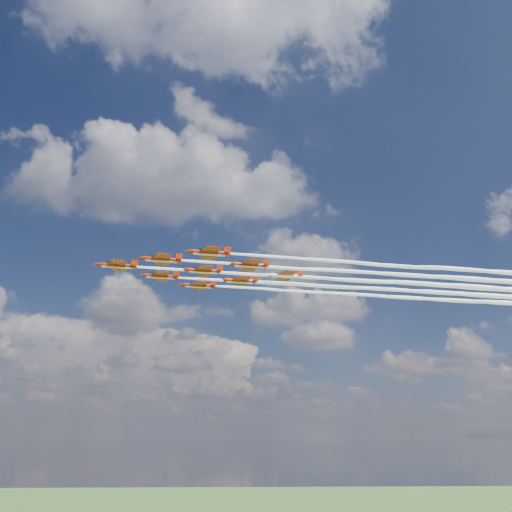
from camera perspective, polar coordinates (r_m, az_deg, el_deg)
The scene contains 8 objects.
jet_lead at distance 143.30m, azimuth 13.45°, elevation -2.83°, with size 145.45×27.60×2.73m.
jet_row2_port at distance 142.31m, azimuth 18.62°, elevation -2.21°, with size 145.45×27.60×2.73m.
jet_row2_starb at distance 154.04m, azimuth 16.11°, elevation -3.77°, with size 145.45×27.60×2.73m.
jet_row3_port at distance 142.51m, azimuth 23.81°, elevation -1.56°, with size 145.45×27.60×2.73m.
jet_row3_centre at distance 153.59m, azimuth 20.93°, elevation -3.19°, with size 145.45×27.60×2.73m.
jet_row3_starb at distance 165.11m, azimuth 18.43°, elevation -4.58°, with size 145.45×27.60×2.73m.
jet_row4_port at distance 154.24m, azimuth 25.73°, elevation -2.58°, with size 145.45×27.60×2.73m.
jet_row4_starb at distance 165.12m, azimuth 22.92°, elevation -4.03°, with size 145.45×27.60×2.73m.
Camera 1 is at (4.49, -119.65, 37.22)m, focal length 35.00 mm.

